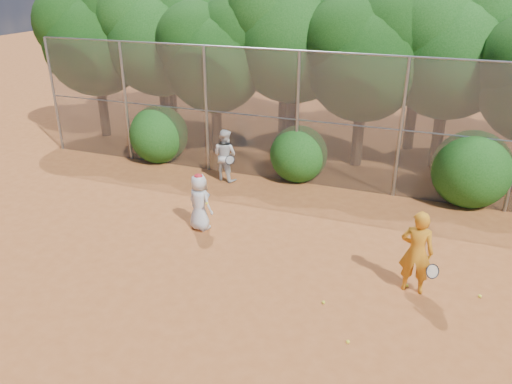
% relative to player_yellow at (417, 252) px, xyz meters
% --- Properties ---
extents(ground, '(80.00, 80.00, 0.00)m').
position_rel_player_yellow_xyz_m(ground, '(-2.91, -1.27, -0.90)').
color(ground, '#944C21').
rests_on(ground, ground).
extents(fence_back, '(20.05, 0.09, 4.03)m').
position_rel_player_yellow_xyz_m(fence_back, '(-3.02, 4.73, 1.15)').
color(fence_back, gray).
rests_on(fence_back, ground).
extents(tree_0, '(4.38, 3.81, 6.00)m').
position_rel_player_yellow_xyz_m(tree_0, '(-12.35, 6.77, 3.03)').
color(tree_0, black).
rests_on(tree_0, ground).
extents(tree_1, '(4.64, 4.03, 6.35)m').
position_rel_player_yellow_xyz_m(tree_1, '(-9.85, 7.27, 3.26)').
color(tree_1, black).
rests_on(tree_1, ground).
extents(tree_2, '(3.99, 3.47, 5.47)m').
position_rel_player_yellow_xyz_m(tree_2, '(-7.35, 6.57, 2.68)').
color(tree_2, black).
rests_on(tree_2, ground).
extents(tree_3, '(4.89, 4.26, 6.70)m').
position_rel_player_yellow_xyz_m(tree_3, '(-4.84, 7.57, 3.49)').
color(tree_3, black).
rests_on(tree_3, ground).
extents(tree_4, '(4.19, 3.64, 5.73)m').
position_rel_player_yellow_xyz_m(tree_4, '(-2.35, 6.97, 2.85)').
color(tree_4, black).
rests_on(tree_4, ground).
extents(tree_5, '(4.51, 3.92, 6.17)m').
position_rel_player_yellow_xyz_m(tree_5, '(0.15, 7.77, 3.14)').
color(tree_5, black).
rests_on(tree_5, ground).
extents(tree_9, '(4.83, 4.20, 6.62)m').
position_rel_player_yellow_xyz_m(tree_9, '(-10.84, 9.57, 3.43)').
color(tree_9, black).
rests_on(tree_9, ground).
extents(tree_10, '(5.15, 4.48, 7.06)m').
position_rel_player_yellow_xyz_m(tree_10, '(-5.84, 9.78, 3.72)').
color(tree_10, black).
rests_on(tree_10, ground).
extents(tree_11, '(4.64, 4.03, 6.35)m').
position_rel_player_yellow_xyz_m(tree_11, '(-0.85, 9.37, 3.26)').
color(tree_11, black).
rests_on(tree_11, ground).
extents(bush_0, '(2.00, 2.00, 2.00)m').
position_rel_player_yellow_xyz_m(bush_0, '(-8.91, 5.03, 0.10)').
color(bush_0, '#144611').
rests_on(bush_0, ground).
extents(bush_1, '(1.80, 1.80, 1.80)m').
position_rel_player_yellow_xyz_m(bush_1, '(-3.91, 5.03, -0.00)').
color(bush_1, '#144611').
rests_on(bush_1, ground).
extents(bush_2, '(2.20, 2.20, 2.20)m').
position_rel_player_yellow_xyz_m(bush_2, '(1.09, 5.03, 0.20)').
color(bush_2, '#144611').
rests_on(bush_2, ground).
extents(player_yellow, '(0.85, 0.57, 1.81)m').
position_rel_player_yellow_xyz_m(player_yellow, '(0.00, 0.00, 0.00)').
color(player_yellow, orange).
rests_on(player_yellow, ground).
extents(player_teen, '(0.84, 0.69, 1.51)m').
position_rel_player_yellow_xyz_m(player_teen, '(-5.29, 0.90, -0.16)').
color(player_teen, silver).
rests_on(player_teen, ground).
extents(player_white, '(0.92, 0.80, 1.64)m').
position_rel_player_yellow_xyz_m(player_white, '(-6.03, 4.13, -0.08)').
color(player_white, silver).
rests_on(player_white, ground).
extents(ball_0, '(0.07, 0.07, 0.07)m').
position_rel_player_yellow_xyz_m(ball_0, '(-0.09, 0.07, -0.87)').
color(ball_0, yellow).
rests_on(ball_0, ground).
extents(ball_1, '(0.07, 0.07, 0.07)m').
position_rel_player_yellow_xyz_m(ball_1, '(-0.91, -2.08, -0.87)').
color(ball_1, yellow).
rests_on(ball_1, ground).
extents(ball_2, '(0.07, 0.07, 0.07)m').
position_rel_player_yellow_xyz_m(ball_2, '(1.33, 0.21, -0.87)').
color(ball_2, yellow).
rests_on(ball_2, ground).
extents(ball_3, '(0.07, 0.07, 0.07)m').
position_rel_player_yellow_xyz_m(ball_3, '(-1.59, -1.11, -0.87)').
color(ball_3, yellow).
rests_on(ball_3, ground).
extents(ball_4, '(0.07, 0.07, 0.07)m').
position_rel_player_yellow_xyz_m(ball_4, '(0.06, 3.37, -0.87)').
color(ball_4, yellow).
rests_on(ball_4, ground).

